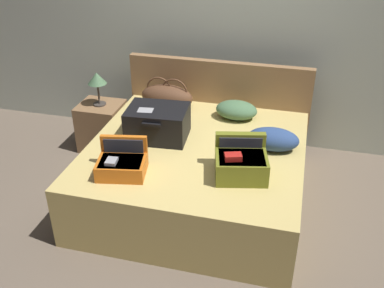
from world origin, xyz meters
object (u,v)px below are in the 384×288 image
Objects in this scene: bed at (196,173)px; pillow_center_head at (236,110)px; nightstand at (102,126)px; hard_case_large at (158,122)px; table_lamp at (97,80)px; hard_case_small at (122,164)px; pillow_near_headboard at (273,139)px; hard_case_medium at (241,163)px; duffel_bag at (167,96)px.

bed is 4.61× the size of pillow_center_head.
hard_case_large is at bearing -34.30° from nightstand.
bed is 1.44m from table_lamp.
pillow_center_head is at bearing 37.45° from hard_case_large.
bed is 3.62× the size of nightstand.
pillow_center_head is 1.43m from table_lamp.
nightstand is 0.52m from table_lamp.
pillow_center_head reaches higher than nightstand.
pillow_center_head is at bearing 48.03° from hard_case_small.
table_lamp is (-1.42, 0.02, 0.15)m from pillow_center_head.
hard_case_large is at bearing 166.91° from bed.
hard_case_small is 1.04× the size of pillow_center_head.
hard_case_large is 0.62m from hard_case_small.
pillow_near_headboard is 1.92m from nightstand.
hard_case_medium is 0.85× the size of duffel_bag.
hard_case_small is 1.43m from nightstand.
hard_case_small is at bearing 179.47° from hard_case_medium.
nightstand is (-0.82, 0.56, -0.42)m from hard_case_large.
table_lamp is at bearing 163.99° from pillow_near_headboard.
pillow_center_head is 0.79× the size of nightstand.
bed is 3.38× the size of duffel_bag.
hard_case_medium is 1.93m from nightstand.
hard_case_medium reaches higher than bed.
bed is at bearing -55.61° from duffel_bag.
pillow_near_headboard is (1.09, -0.55, -0.03)m from duffel_bag.
hard_case_small is 1.26m from pillow_near_headboard.
nightstand is at bearing -177.33° from duffel_bag.
duffel_bag reaches higher than hard_case_small.
hard_case_large is 0.99m from pillow_near_headboard.
hard_case_medium is at bearing 1.43° from hard_case_small.
pillow_near_headboard reaches higher than bed.
pillow_center_head is at bearing 128.06° from pillow_near_headboard.
duffel_bag reaches higher than nightstand.
bed is at bearing -28.54° from table_lamp.
hard_case_medium is 1.15× the size of pillow_center_head.
pillow_center_head is (0.60, 0.54, -0.06)m from hard_case_large.
hard_case_small is at bearing -130.35° from bed.
nightstand is at bearing 163.99° from pillow_near_headboard.
hard_case_medium is 1.89m from table_lamp.
pillow_center_head is at bearing -0.85° from table_lamp.
duffel_bag reaches higher than table_lamp.
pillow_center_head reaches higher than bed.
hard_case_medium reaches higher than pillow_near_headboard.
bed is 1.35m from nightstand.
hard_case_medium reaches higher than nightstand.
table_lamp reaches higher than pillow_near_headboard.
table_lamp is (-0.73, 1.17, 0.16)m from hard_case_small.
hard_case_large is at bearing -177.74° from pillow_near_headboard.
bed is at bearing -168.88° from pillow_near_headboard.
hard_case_small is 0.77× the size of duffel_bag.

